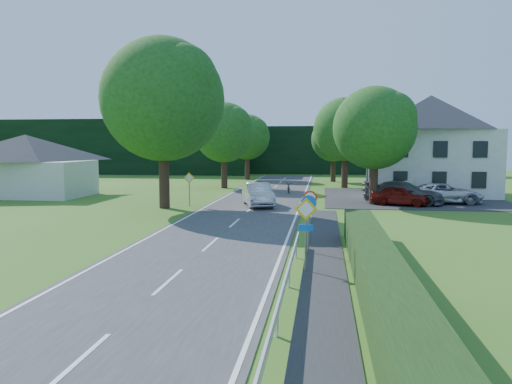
# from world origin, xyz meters

# --- Properties ---
(ground) EXTENTS (160.00, 160.00, 0.00)m
(ground) POSITION_xyz_m (0.00, 0.00, 0.00)
(ground) COLOR #355F1B
(ground) RESTS_ON ground
(road) EXTENTS (7.00, 80.00, 0.04)m
(road) POSITION_xyz_m (0.00, 20.00, 0.02)
(road) COLOR #353537
(road) RESTS_ON ground
(footpath) EXTENTS (1.50, 44.00, 0.04)m
(footpath) POSITION_xyz_m (4.95, 2.00, 0.02)
(footpath) COLOR #252527
(footpath) RESTS_ON ground
(parking_pad) EXTENTS (14.00, 16.00, 0.04)m
(parking_pad) POSITION_xyz_m (12.00, 33.00, 0.02)
(parking_pad) COLOR #252527
(parking_pad) RESTS_ON ground
(line_edge_left) EXTENTS (0.12, 80.00, 0.01)m
(line_edge_left) POSITION_xyz_m (-3.25, 20.00, 0.04)
(line_edge_left) COLOR white
(line_edge_left) RESTS_ON road
(line_edge_right) EXTENTS (0.12, 80.00, 0.01)m
(line_edge_right) POSITION_xyz_m (3.25, 20.00, 0.04)
(line_edge_right) COLOR white
(line_edge_right) RESTS_ON road
(line_centre) EXTENTS (0.12, 80.00, 0.01)m
(line_centre) POSITION_xyz_m (0.00, 20.00, 0.04)
(line_centre) COLOR white
(line_centre) RESTS_ON road
(guardrail) EXTENTS (0.12, 26.00, 0.69)m
(guardrail) POSITION_xyz_m (3.85, -1.00, 0.34)
(guardrail) COLOR white
(guardrail) RESTS_ON ground
(hedge_right) EXTENTS (1.20, 30.00, 1.30)m
(hedge_right) POSITION_xyz_m (6.50, 0.00, 0.65)
(hedge_right) COLOR black
(hedge_right) RESTS_ON ground
(tree_main) EXTENTS (9.40, 9.40, 11.64)m
(tree_main) POSITION_xyz_m (-6.00, 24.00, 5.82)
(tree_main) COLOR #1D4514
(tree_main) RESTS_ON ground
(tree_left_far) EXTENTS (7.00, 7.00, 8.58)m
(tree_left_far) POSITION_xyz_m (-5.00, 40.00, 4.29)
(tree_left_far) COLOR #1D4514
(tree_left_far) RESTS_ON ground
(tree_right_far) EXTENTS (7.40, 7.40, 9.09)m
(tree_right_far) POSITION_xyz_m (7.00, 42.00, 4.54)
(tree_right_far) COLOR #1D4514
(tree_right_far) RESTS_ON ground
(tree_left_back) EXTENTS (6.60, 6.60, 8.07)m
(tree_left_back) POSITION_xyz_m (-4.50, 52.00, 4.04)
(tree_left_back) COLOR #1D4514
(tree_left_back) RESTS_ON ground
(tree_right_back) EXTENTS (6.20, 6.20, 7.56)m
(tree_right_back) POSITION_xyz_m (6.00, 50.00, 3.78)
(tree_right_back) COLOR #1D4514
(tree_right_back) RESTS_ON ground
(tree_right_mid) EXTENTS (7.00, 7.00, 8.58)m
(tree_right_mid) POSITION_xyz_m (8.50, 28.00, 4.29)
(tree_right_mid) COLOR #1D4514
(tree_right_mid) RESTS_ON ground
(treeline_left) EXTENTS (44.00, 6.00, 8.00)m
(treeline_left) POSITION_xyz_m (-28.00, 62.00, 4.00)
(treeline_left) COLOR black
(treeline_left) RESTS_ON ground
(treeline_right) EXTENTS (30.00, 5.00, 7.00)m
(treeline_right) POSITION_xyz_m (8.00, 66.00, 3.50)
(treeline_right) COLOR black
(treeline_right) RESTS_ON ground
(bungalow_left) EXTENTS (11.00, 6.50, 5.20)m
(bungalow_left) POSITION_xyz_m (-20.00, 30.00, 2.71)
(bungalow_left) COLOR beige
(bungalow_left) RESTS_ON ground
(house_white) EXTENTS (10.60, 8.40, 8.60)m
(house_white) POSITION_xyz_m (14.00, 36.00, 4.41)
(house_white) COLOR silver
(house_white) RESTS_ON ground
(streetlight) EXTENTS (2.03, 0.18, 8.00)m
(streetlight) POSITION_xyz_m (8.06, 30.00, 4.46)
(streetlight) COLOR slate
(streetlight) RESTS_ON ground
(sign_priority_right) EXTENTS (0.78, 0.09, 2.59)m
(sign_priority_right) POSITION_xyz_m (4.30, 7.98, 1.80)
(sign_priority_right) COLOR slate
(sign_priority_right) RESTS_ON ground
(sign_roundabout) EXTENTS (0.64, 0.08, 2.37)m
(sign_roundabout) POSITION_xyz_m (4.30, 10.98, 1.67)
(sign_roundabout) COLOR slate
(sign_roundabout) RESTS_ON ground
(sign_speed_limit) EXTENTS (0.64, 0.11, 2.37)m
(sign_speed_limit) POSITION_xyz_m (4.30, 12.97, 1.77)
(sign_speed_limit) COLOR slate
(sign_speed_limit) RESTS_ON ground
(sign_priority_left) EXTENTS (0.78, 0.09, 2.44)m
(sign_priority_left) POSITION_xyz_m (-4.50, 24.98, 1.72)
(sign_priority_left) COLOR slate
(sign_priority_left) RESTS_ON ground
(moving_car) EXTENTS (3.02, 5.20, 1.62)m
(moving_car) POSITION_xyz_m (0.30, 25.68, 0.85)
(moving_car) COLOR silver
(moving_car) RESTS_ON road
(motorcycle) EXTENTS (0.81, 1.87, 0.96)m
(motorcycle) POSITION_xyz_m (1.80, 35.47, 0.52)
(motorcycle) COLOR black
(motorcycle) RESTS_ON road
(parked_car_red) EXTENTS (4.33, 2.84, 1.37)m
(parked_car_red) POSITION_xyz_m (10.35, 27.49, 0.72)
(parked_car_red) COLOR maroon
(parked_car_red) RESTS_ON parking_pad
(parked_car_silver_a) EXTENTS (4.74, 3.62, 1.50)m
(parked_car_silver_a) POSITION_xyz_m (11.86, 32.74, 0.79)
(parked_car_silver_a) COLOR #9D9DA1
(parked_car_silver_a) RESTS_ON parking_pad
(parked_car_grey) EXTENTS (6.09, 3.78, 1.65)m
(parked_car_grey) POSITION_xyz_m (10.69, 28.33, 0.86)
(parked_car_grey) COLOR #49494E
(parked_car_grey) RESTS_ON parking_pad
(parked_car_silver_b) EXTENTS (5.39, 2.53, 1.49)m
(parked_car_silver_b) POSITION_xyz_m (13.79, 29.12, 0.79)
(parked_car_silver_b) COLOR silver
(parked_car_silver_b) RESTS_ON parking_pad
(parasol) EXTENTS (2.37, 2.40, 1.76)m
(parasol) POSITION_xyz_m (10.79, 35.00, 0.92)
(parasol) COLOR #AB0D19
(parasol) RESTS_ON parking_pad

